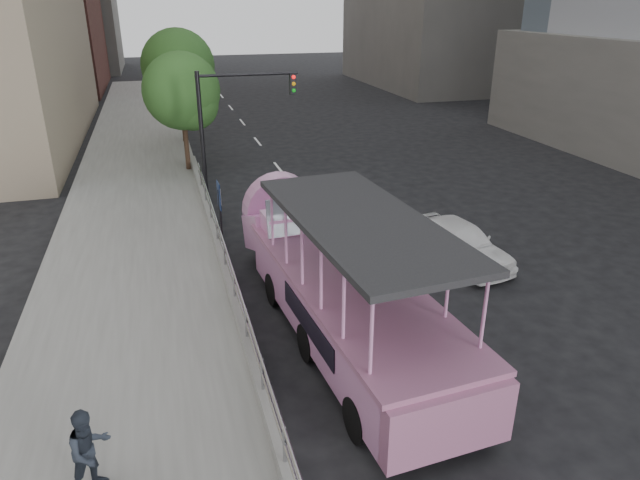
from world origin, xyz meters
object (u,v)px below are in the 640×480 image
car (459,242)px  parking_sign (220,212)px  pedestrian_mid (89,451)px  traffic_signal (230,113)px  street_tree_near (184,94)px  street_tree_far (180,69)px  duck_boat (335,280)px

car → parking_sign: size_ratio=1.56×
pedestrian_mid → traffic_signal: size_ratio=0.30×
street_tree_near → street_tree_far: size_ratio=0.89×
pedestrian_mid → duck_boat: bearing=2.5°
traffic_signal → street_tree_far: bearing=98.4°
pedestrian_mid → street_tree_near: 19.67m
traffic_signal → street_tree_far: street_tree_far is taller
street_tree_far → car: bearing=-68.3°
street_tree_near → street_tree_far: (0.20, 6.00, 0.49)m
parking_sign → traffic_signal: bearing=79.1°
pedestrian_mid → traffic_signal: (4.50, 15.83, 2.43)m
car → parking_sign: parking_sign is taller
car → street_tree_near: 14.82m
duck_boat → parking_sign: (-2.29, 4.84, 0.36)m
street_tree_far → parking_sign: bearing=-89.6°
car → street_tree_near: bearing=110.9°
traffic_signal → street_tree_far: size_ratio=0.81×
duck_boat → pedestrian_mid: (-5.50, -4.30, -0.22)m
car → street_tree_far: street_tree_far is taller
street_tree_near → street_tree_far: street_tree_far is taller
street_tree_far → pedestrian_mid: bearing=-97.0°
duck_boat → street_tree_far: (-2.39, 20.96, 3.01)m
pedestrian_mid → parking_sign: 9.71m
duck_boat → parking_sign: duck_boat is taller
duck_boat → pedestrian_mid: size_ratio=6.90×
pedestrian_mid → street_tree_near: street_tree_near is taller
duck_boat → parking_sign: bearing=115.3°
parking_sign → street_tree_near: 10.35m
traffic_signal → street_tree_far: (-1.40, 9.43, 0.81)m
duck_boat → car: 5.60m
pedestrian_mid → street_tree_far: size_ratio=0.24×
street_tree_near → traffic_signal: bearing=-65.0°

